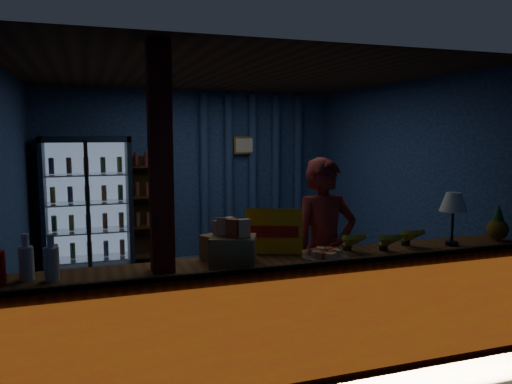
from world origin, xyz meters
The scene contains 19 objects.
ground centered at (0.00, 0.00, 0.00)m, with size 4.60×4.60×0.00m, color #515154.
room_walls centered at (0.00, 0.00, 1.57)m, with size 4.60×4.60×4.60m.
counter centered at (0.00, -1.91, 0.48)m, with size 4.40×0.57×0.99m.
support_post centered at (-1.05, -1.90, 1.30)m, with size 0.16×0.16×2.60m, color maroon.
beverage_cooler centered at (-1.55, 1.92, 0.93)m, with size 1.20×0.62×1.90m.
bottle_shelf centered at (-0.70, 2.06, 0.79)m, with size 0.50×0.28×1.60m.
curtain_folds centered at (1.00, 2.14, 1.30)m, with size 1.74×0.14×2.50m.
framed_picture centered at (0.85, 2.10, 1.75)m, with size 0.36×0.04×0.28m.
shopkeeper centered at (0.52, -1.40, 0.86)m, with size 0.63×0.41×1.73m, color maroon.
green_chair centered at (1.09, 1.26, 0.30)m, with size 0.64×0.66×0.60m, color #54A958.
side_table centered at (0.46, 1.42, 0.27)m, with size 0.66×0.53×0.65m.
yellow_sign centered at (-0.10, -1.68, 1.14)m, with size 0.47×0.26×0.38m.
soda_bottles centered at (-2.05, -1.86, 1.08)m, with size 0.60×0.18×0.32m.
snack_box_left centered at (-0.51, -1.90, 1.08)m, with size 0.42×0.39×0.36m.
snack_box_centre centered at (-0.54, -1.72, 1.07)m, with size 0.39×0.36×0.33m.
pastry_tray centered at (0.24, -1.96, 0.97)m, with size 0.40×0.40×0.07m.
banana_bunches centered at (0.84, -1.85, 1.04)m, with size 0.85×0.32×0.19m.
table_lamp centered at (1.52, -1.91, 1.32)m, with size 0.24×0.24×0.48m.
pineapple centered at (2.05, -1.90, 1.09)m, with size 0.20×0.20×0.34m.
Camera 1 is at (-1.56, -5.49, 1.96)m, focal length 35.00 mm.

